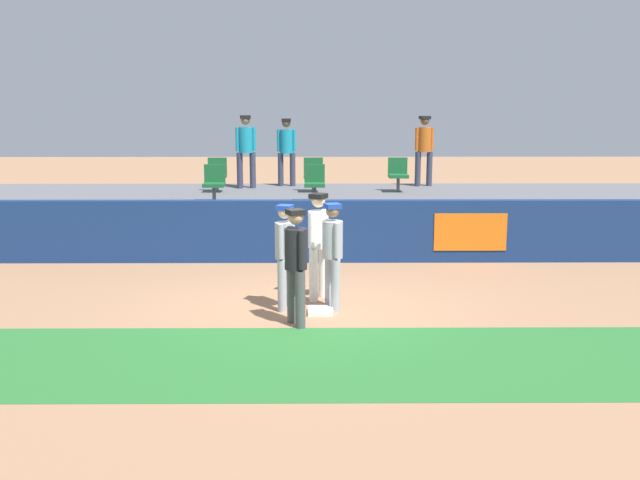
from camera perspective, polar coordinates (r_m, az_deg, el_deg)
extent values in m
plane|color=#936B4C|center=(12.27, -1.02, -5.37)|extent=(60.00, 60.00, 0.00)
cube|color=#26662B|center=(10.07, -1.16, -9.06)|extent=(18.00, 2.80, 0.01)
cube|color=white|center=(12.13, 0.04, -5.36)|extent=(0.40, 0.40, 0.08)
cylinder|color=white|center=(12.99, 0.22, -2.39)|extent=(0.15, 0.15, 0.89)
cylinder|color=white|center=(12.72, -0.49, -2.69)|extent=(0.15, 0.15, 0.89)
cylinder|color=white|center=(12.70, -0.13, 0.80)|extent=(0.47, 0.47, 0.63)
sphere|color=beige|center=(12.62, -0.13, 3.00)|extent=(0.23, 0.23, 0.23)
cube|color=black|center=(12.61, -0.13, 3.34)|extent=(0.33, 0.33, 0.08)
cylinder|color=white|center=(12.88, 0.33, 1.03)|extent=(0.09, 0.09, 0.59)
cylinder|color=white|center=(12.52, -0.60, 0.74)|extent=(0.09, 0.09, 0.59)
ellipsoid|color=brown|center=(12.87, 0.72, -0.12)|extent=(0.20, 0.23, 0.28)
cylinder|color=#9EA3AD|center=(12.42, -2.38, -3.16)|extent=(0.14, 0.14, 0.84)
cylinder|color=#9EA3AD|center=(12.14, -2.88, -3.49)|extent=(0.14, 0.14, 0.84)
cylinder|color=#9EA3AD|center=(12.12, -2.65, -0.04)|extent=(0.41, 0.41, 0.59)
sphere|color=beige|center=(12.04, -2.67, 2.13)|extent=(0.22, 0.22, 0.22)
cube|color=#193899|center=(12.03, -2.68, 2.47)|extent=(0.29, 0.29, 0.08)
cylinder|color=#9EA3AD|center=(12.30, -2.33, 0.22)|extent=(0.09, 0.09, 0.55)
cylinder|color=#9EA3AD|center=(11.94, -2.99, -0.12)|extent=(0.09, 0.09, 0.55)
cylinder|color=#9EA3AD|center=(12.41, 0.70, -3.13)|extent=(0.15, 0.15, 0.85)
cylinder|color=#9EA3AD|center=(12.13, 1.19, -3.46)|extent=(0.15, 0.15, 0.85)
cylinder|color=#9EA3AD|center=(12.11, 0.95, 0.04)|extent=(0.42, 0.42, 0.60)
sphere|color=#8C6647|center=(12.03, 0.96, 2.24)|extent=(0.22, 0.22, 0.22)
cube|color=#193899|center=(12.02, 0.96, 2.58)|extent=(0.30, 0.30, 0.08)
cylinder|color=#9EA3AD|center=(12.29, 0.64, 0.30)|extent=(0.09, 0.09, 0.56)
cylinder|color=#9EA3AD|center=(11.93, 1.28, -0.04)|extent=(0.09, 0.09, 0.56)
cylinder|color=#4C4C51|center=(11.57, -2.13, -4.14)|extent=(0.15, 0.15, 0.87)
cylinder|color=#4C4C51|center=(11.29, -1.49, -4.52)|extent=(0.15, 0.15, 0.87)
cylinder|color=black|center=(11.25, -1.84, -0.67)|extent=(0.45, 0.45, 0.62)
sphere|color=tan|center=(11.17, -1.85, 1.75)|extent=(0.23, 0.23, 0.23)
cube|color=black|center=(11.15, -1.85, 2.12)|extent=(0.32, 0.32, 0.08)
cylinder|color=black|center=(11.43, -2.25, -0.39)|extent=(0.09, 0.09, 0.58)
cylinder|color=black|center=(11.07, -1.41, -0.77)|extent=(0.09, 0.09, 0.58)
cube|color=navy|center=(15.65, -0.90, 0.67)|extent=(18.00, 0.24, 1.30)
cube|color=orange|center=(15.86, 11.27, 0.59)|extent=(1.50, 0.02, 0.78)
cube|color=#59595E|center=(18.21, -0.83, 1.74)|extent=(18.00, 4.80, 1.05)
cylinder|color=#4C4C51|center=(18.70, -0.50, 4.23)|extent=(0.08, 0.08, 0.40)
cube|color=#19592D|center=(18.68, -0.50, 4.84)|extent=(0.48, 0.44, 0.08)
cube|color=#19592D|center=(18.84, -0.50, 5.63)|extent=(0.48, 0.06, 0.40)
cylinder|color=#4C4C51|center=(17.06, -7.98, 3.47)|extent=(0.08, 0.08, 0.40)
cube|color=#19592D|center=(17.03, -8.00, 4.14)|extent=(0.47, 0.44, 0.08)
cube|color=#19592D|center=(17.20, -7.94, 5.01)|extent=(0.47, 0.06, 0.40)
cylinder|color=#4C4C51|center=(18.85, -7.78, 4.19)|extent=(0.08, 0.08, 0.40)
cube|color=#19592D|center=(18.83, -7.80, 4.79)|extent=(0.47, 0.44, 0.08)
cube|color=#19592D|center=(18.99, -7.74, 5.58)|extent=(0.47, 0.06, 0.40)
cylinder|color=#4C4C51|center=(18.81, 5.91, 4.22)|extent=(0.08, 0.08, 0.40)
cube|color=#19592D|center=(18.79, 5.92, 4.82)|extent=(0.48, 0.44, 0.08)
cube|color=#19592D|center=(18.95, 5.87, 5.61)|extent=(0.48, 0.06, 0.40)
cylinder|color=#4C4C51|center=(16.91, -0.41, 3.51)|extent=(0.08, 0.08, 0.40)
cube|color=#19592D|center=(16.89, -0.41, 4.19)|extent=(0.46, 0.44, 0.08)
cube|color=#19592D|center=(17.05, -0.41, 5.06)|extent=(0.46, 0.06, 0.40)
cylinder|color=#33384C|center=(19.59, -5.09, 5.26)|extent=(0.16, 0.16, 0.91)
cylinder|color=#33384C|center=(19.56, -6.06, 5.23)|extent=(0.16, 0.16, 0.91)
cylinder|color=teal|center=(19.51, -5.62, 7.51)|extent=(0.41, 0.41, 0.64)
sphere|color=#8C6647|center=(19.49, -5.65, 8.99)|extent=(0.24, 0.24, 0.24)
cube|color=black|center=(19.49, -5.65, 9.22)|extent=(0.29, 0.29, 0.08)
cylinder|color=teal|center=(19.53, -4.99, 7.59)|extent=(0.09, 0.09, 0.60)
cylinder|color=teal|center=(19.49, -6.25, 7.56)|extent=(0.09, 0.09, 0.60)
cylinder|color=#33384C|center=(19.96, -2.08, 5.33)|extent=(0.15, 0.15, 0.86)
cylinder|color=#33384C|center=(19.98, -2.98, 5.33)|extent=(0.15, 0.15, 0.86)
cylinder|color=teal|center=(19.91, -2.55, 7.44)|extent=(0.34, 0.34, 0.61)
sphere|color=brown|center=(19.89, -2.56, 8.81)|extent=(0.23, 0.23, 0.23)
cube|color=black|center=(19.88, -2.56, 9.02)|extent=(0.24, 0.24, 0.08)
cylinder|color=teal|center=(19.90, -1.96, 7.50)|extent=(0.09, 0.09, 0.57)
cylinder|color=teal|center=(19.92, -3.13, 7.49)|extent=(0.09, 0.09, 0.57)
cylinder|color=#33384C|center=(20.18, 8.25, 5.33)|extent=(0.15, 0.15, 0.90)
cylinder|color=#33384C|center=(20.05, 7.38, 5.32)|extent=(0.15, 0.15, 0.90)
cylinder|color=#BF5919|center=(20.05, 7.87, 7.50)|extent=(0.42, 0.42, 0.63)
sphere|color=brown|center=(20.03, 7.91, 8.91)|extent=(0.23, 0.23, 0.23)
cube|color=black|center=(20.03, 7.92, 9.13)|extent=(0.30, 0.30, 0.08)
cylinder|color=#BF5919|center=(20.13, 8.43, 7.56)|extent=(0.09, 0.09, 0.59)
cylinder|color=#BF5919|center=(19.97, 7.31, 7.56)|extent=(0.09, 0.09, 0.59)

